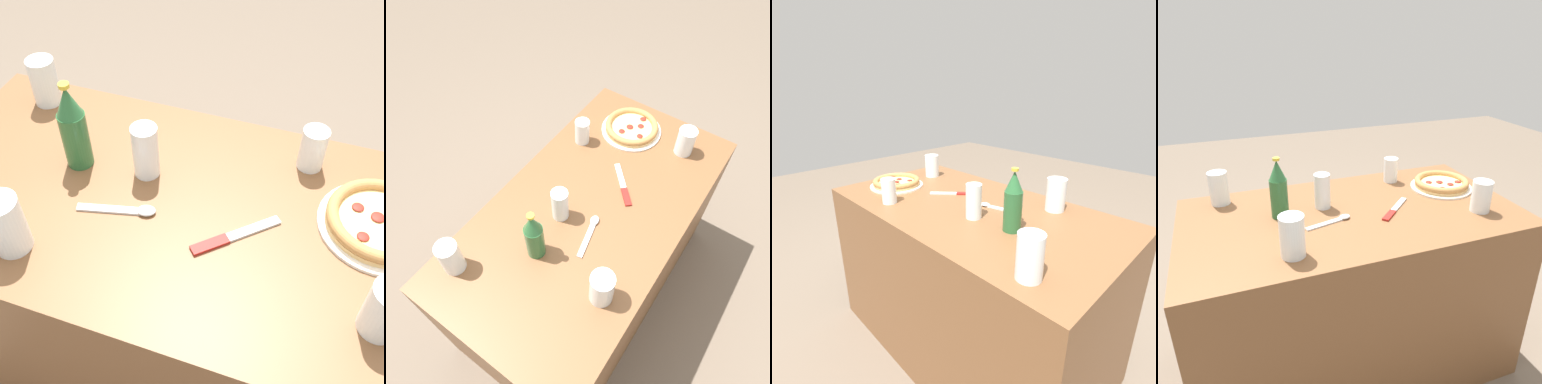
{
  "view_description": "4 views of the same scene",
  "coord_description": "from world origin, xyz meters",
  "views": [
    {
      "loc": [
        0.28,
        -0.68,
        1.58
      ],
      "look_at": [
        0.05,
        -0.01,
        0.82
      ],
      "focal_mm": 45.0,
      "sensor_mm": 36.0,
      "label": 1
    },
    {
      "loc": [
        -0.7,
        -0.42,
        1.95
      ],
      "look_at": [
        -0.02,
        0.05,
        0.83
      ],
      "focal_mm": 35.0,
      "sensor_mm": 36.0,
      "label": 2
    },
    {
      "loc": [
        -0.85,
        0.86,
        1.25
      ],
      "look_at": [
        -0.0,
        0.04,
        0.83
      ],
      "focal_mm": 28.0,
      "sensor_mm": 36.0,
      "label": 3
    },
    {
      "loc": [
        -0.46,
        -1.21,
        1.41
      ],
      "look_at": [
        -0.01,
        0.01,
        0.83
      ],
      "focal_mm": 35.0,
      "sensor_mm": 36.0,
      "label": 4
    }
  ],
  "objects": [
    {
      "name": "ground_plane",
      "position": [
        0.0,
        0.0,
        0.0
      ],
      "size": [
        8.0,
        8.0,
        0.0
      ],
      "primitive_type": "plane",
      "color": "#6B5B4C"
    },
    {
      "name": "table",
      "position": [
        0.0,
        0.0,
        0.38
      ],
      "size": [
        1.29,
        0.69,
        0.75
      ],
      "color": "brown",
      "rests_on": "ground_plane"
    },
    {
      "name": "pizza_salami",
      "position": [
        0.45,
        0.08,
        0.77
      ],
      "size": [
        0.27,
        0.27,
        0.04
      ],
      "color": "silver",
      "rests_on": "table"
    },
    {
      "name": "glass_mango_juice",
      "position": [
        0.27,
        0.23,
        0.8
      ],
      "size": [
        0.06,
        0.06,
        0.11
      ],
      "color": "white",
      "rests_on": "table"
    },
    {
      "name": "glass_water",
      "position": [
        -0.1,
        0.08,
        0.82
      ],
      "size": [
        0.06,
        0.06,
        0.14
      ],
      "color": "white",
      "rests_on": "table"
    },
    {
      "name": "glass_red_wine",
      "position": [
        -0.48,
        0.25,
        0.81
      ],
      "size": [
        0.08,
        0.08,
        0.13
      ],
      "color": "white",
      "rests_on": "table"
    },
    {
      "name": "glass_orange_juice",
      "position": [
        0.47,
        -0.16,
        0.81
      ],
      "size": [
        0.08,
        0.08,
        0.12
      ],
      "color": "white",
      "rests_on": "table"
    },
    {
      "name": "glass_lemonade",
      "position": [
        -0.28,
        -0.22,
        0.81
      ],
      "size": [
        0.08,
        0.08,
        0.14
      ],
      "color": "white",
      "rests_on": "table"
    },
    {
      "name": "beer_bottle",
      "position": [
        -0.27,
        0.06,
        0.86
      ],
      "size": [
        0.07,
        0.07,
        0.23
      ],
      "color": "#286033",
      "rests_on": "table"
    },
    {
      "name": "knife",
      "position": [
        0.16,
        -0.05,
        0.75
      ],
      "size": [
        0.17,
        0.16,
        0.01
      ],
      "color": "maroon",
      "rests_on": "table"
    },
    {
      "name": "spoon",
      "position": [
        -0.09,
        -0.05,
        0.76
      ],
      "size": [
        0.18,
        0.07,
        0.02
      ],
      "color": "silver",
      "rests_on": "table"
    }
  ]
}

